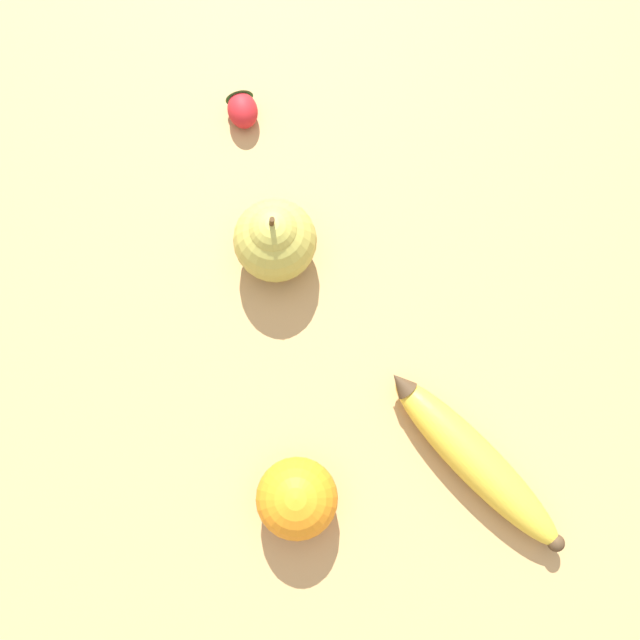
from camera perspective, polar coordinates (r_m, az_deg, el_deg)
The scene contains 5 objects.
ground_plane at distance 0.76m, azimuth 1.56°, elevation -1.21°, with size 3.00×3.00×0.00m, color tan.
banana at distance 0.74m, azimuth 11.66°, elevation -10.36°, with size 0.19×0.17×0.04m.
orange at distance 0.71m, azimuth -1.77°, elevation -13.44°, with size 0.08×0.08×0.08m.
pear at distance 0.74m, azimuth -3.46°, elevation 6.18°, with size 0.08×0.08×0.10m.
strawberry at distance 0.84m, azimuth -5.97°, elevation 15.78°, with size 0.05×0.04×0.03m.
Camera 1 is at (-0.15, 0.03, 0.75)m, focal length 42.00 mm.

